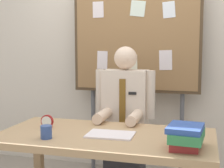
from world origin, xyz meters
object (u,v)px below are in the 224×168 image
(book_stack, at_px, (186,136))
(coffee_mug, at_px, (46,132))
(desk, at_px, (105,146))
(desk_clock, at_px, (47,122))
(person, at_px, (125,126))
(bulletin_board, at_px, (136,39))
(open_notebook, at_px, (110,135))

(book_stack, distance_m, coffee_mug, 0.95)
(desk, relative_size, desk_clock, 15.43)
(book_stack, bearing_deg, desk_clock, 166.60)
(person, bearing_deg, bulletin_board, 90.00)
(desk_clock, bearing_deg, desk, -7.66)
(book_stack, bearing_deg, desk, 161.94)
(desk_clock, distance_m, coffee_mug, 0.32)
(open_notebook, height_order, desk_clock, desk_clock)
(coffee_mug, bearing_deg, desk_clock, 115.49)
(desk, distance_m, bulletin_board, 1.36)
(person, relative_size, desk_clock, 13.28)
(person, height_order, bulletin_board, bulletin_board)
(bulletin_board, relative_size, open_notebook, 6.03)
(open_notebook, bearing_deg, bulletin_board, 92.47)
(person, relative_size, open_notebook, 4.02)
(desk, distance_m, coffee_mug, 0.44)
(desk_clock, bearing_deg, book_stack, -13.40)
(desk, bearing_deg, open_notebook, -22.45)
(open_notebook, relative_size, desk_clock, 3.30)
(person, xyz_separation_m, coffee_mug, (-0.36, -0.86, 0.13))
(bulletin_board, bearing_deg, open_notebook, -87.53)
(book_stack, bearing_deg, coffee_mug, -178.35)
(book_stack, relative_size, open_notebook, 0.92)
(desk, relative_size, bulletin_board, 0.78)
(desk_clock, xyz_separation_m, coffee_mug, (0.14, -0.29, 0.00))
(bulletin_board, xyz_separation_m, open_notebook, (0.05, -1.12, -0.71))
(desk, relative_size, coffee_mug, 17.03)
(desk, relative_size, open_notebook, 4.67)
(bulletin_board, relative_size, book_stack, 6.58)
(book_stack, xyz_separation_m, desk_clock, (-1.09, 0.26, -0.04))
(bulletin_board, height_order, coffee_mug, bulletin_board)
(bulletin_board, height_order, desk_clock, bulletin_board)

